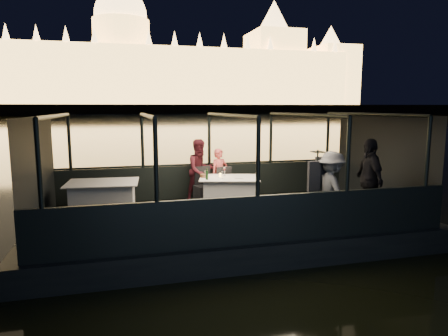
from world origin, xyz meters
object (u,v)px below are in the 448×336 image
object	(u,v)px
coat_stand	(317,184)
person_man_maroon	(200,174)
chair_port_left	(204,186)
person_woman_coral	(219,173)
passenger_stripe	(332,187)
dining_table_central	(229,192)
chair_port_right	(226,186)
dining_table_aft	(103,201)
wine_bottle	(207,173)
passenger_dark	(369,182)

from	to	relation	value
coat_stand	person_man_maroon	xyz separation A→B (m)	(-1.90, 2.79, -0.15)
chair_port_left	person_woman_coral	world-z (taller)	person_woman_coral
person_woman_coral	passenger_stripe	bearing A→B (deg)	-83.07
dining_table_central	chair_port_right	distance (m)	0.46
dining_table_central	chair_port_right	xyz separation A→B (m)	(0.03, 0.45, 0.06)
dining_table_aft	chair_port_left	xyz separation A→B (m)	(2.47, 0.76, 0.06)
coat_stand	wine_bottle	bearing A→B (deg)	137.27
wine_bottle	passenger_dark	bearing A→B (deg)	-25.85
dining_table_central	coat_stand	distance (m)	2.42
chair_port_left	person_man_maroon	size ratio (longest dim) A/B	0.57
dining_table_central	wine_bottle	bearing A→B (deg)	-165.44
dining_table_aft	passenger_stripe	xyz separation A→B (m)	(4.59, -1.95, 0.47)
passenger_dark	person_woman_coral	bearing A→B (deg)	-125.72
dining_table_aft	passenger_dark	distance (m)	5.94
coat_stand	person_woman_coral	distance (m)	3.14
coat_stand	person_man_maroon	size ratio (longest dim) A/B	0.98
passenger_stripe	person_man_maroon	bearing A→B (deg)	30.12
person_man_maroon	person_woman_coral	bearing A→B (deg)	-16.32
person_woman_coral	dining_table_central	bearing A→B (deg)	-109.43
chair_port_right	wine_bottle	size ratio (longest dim) A/B	3.36
chair_port_left	wine_bottle	world-z (taller)	wine_bottle
passenger_stripe	passenger_dark	xyz separation A→B (m)	(1.11, 0.35, 0.00)
coat_stand	person_man_maroon	distance (m)	3.38
dining_table_central	passenger_dark	bearing A→B (deg)	-33.00
person_woman_coral	passenger_dark	bearing A→B (deg)	-65.52
person_man_maroon	passenger_stripe	bearing A→B (deg)	-73.14
passenger_stripe	passenger_dark	bearing A→B (deg)	-78.40
chair_port_left	passenger_stripe	size ratio (longest dim) A/B	0.59
person_man_maroon	wine_bottle	xyz separation A→B (m)	(-0.04, -1.00, 0.17)
coat_stand	wine_bottle	world-z (taller)	coat_stand
chair_port_left	chair_port_right	bearing A→B (deg)	-30.36
chair_port_right	person_man_maroon	distance (m)	0.77
coat_stand	person_woman_coral	xyz separation A→B (m)	(-1.38, 2.82, -0.15)
person_man_maroon	passenger_stripe	world-z (taller)	passenger_stripe
passenger_dark	wine_bottle	xyz separation A→B (m)	(-3.31, 1.60, 0.06)
passenger_dark	passenger_stripe	bearing A→B (deg)	-64.38
coat_stand	passenger_stripe	size ratio (longest dim) A/B	1.01
dining_table_aft	chair_port_right	distance (m)	3.08
dining_table_central	chair_port_right	world-z (taller)	chair_port_right
person_woman_coral	wine_bottle	size ratio (longest dim) A/B	5.05
dining_table_aft	coat_stand	world-z (taller)	coat_stand
passenger_dark	dining_table_aft	bearing A→B (deg)	-97.65
dining_table_central	chair_port_left	bearing A→B (deg)	130.81
coat_stand	person_man_maroon	world-z (taller)	coat_stand
dining_table_central	passenger_stripe	world-z (taller)	passenger_stripe
chair_port_left	person_man_maroon	distance (m)	0.39
dining_table_aft	person_woman_coral	world-z (taller)	person_woman_coral
chair_port_left	wine_bottle	xyz separation A→B (m)	(-0.08, -0.75, 0.47)
chair_port_right	coat_stand	world-z (taller)	coat_stand
passenger_stripe	passenger_dark	world-z (taller)	passenger_dark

